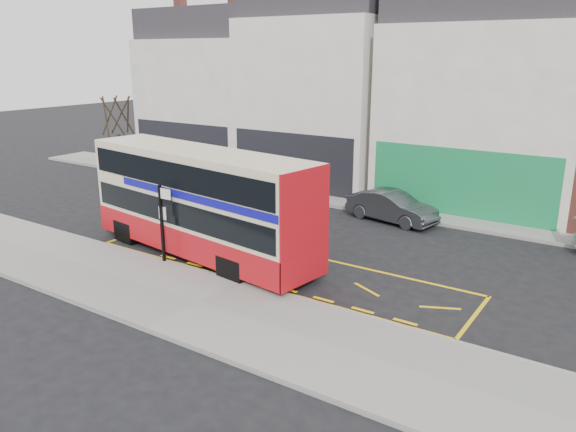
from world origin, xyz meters
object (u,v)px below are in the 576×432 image
Objects in this scene: double_decker_bus at (201,202)px; car_silver at (214,180)px; bus_stop_post at (163,216)px; car_grey at (392,207)px; street_tree_left at (116,106)px; street_tree_right at (570,140)px.

car_silver is (-6.03, 7.53, -1.34)m from double_decker_bus.
car_grey is (4.45, 9.43, -1.14)m from bus_stop_post.
street_tree_left reaches higher than car_grey.
bus_stop_post is at bearing -136.92° from car_silver.
double_decker_bus is 15.18m from street_tree_right.
double_decker_bus is 1.74× the size of street_tree_left.
street_tree_right reaches higher than bus_stop_post.
street_tree_left is (-19.77, 1.53, 3.30)m from car_grey.
street_tree_right is at bearing 47.81° from bus_stop_post.
street_tree_right is (10.34, 10.99, 1.71)m from double_decker_bus.
car_grey is at bearing 63.72° from bus_stop_post.
car_silver is 17.00m from street_tree_right.
car_silver reaches higher than car_grey.
street_tree_left is 26.19m from street_tree_right.
car_silver is 1.06× the size of car_grey.
bus_stop_post is 16.58m from street_tree_right.
street_tree_left is at bearing 156.57° from double_decker_bus.
street_tree_right is (10.84, 12.39, 1.98)m from bus_stop_post.
bus_stop_post is (-0.50, -1.41, -0.26)m from double_decker_bus.
bus_stop_post is 0.67× the size of car_grey.
street_tree_right is at bearing -66.72° from car_silver.
car_grey is (9.97, 0.49, -0.07)m from car_silver.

